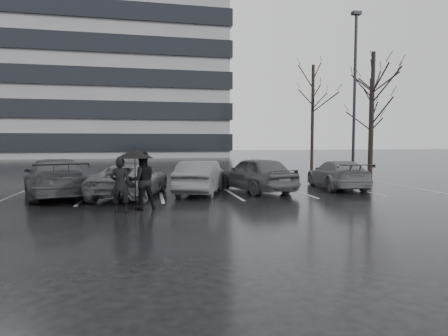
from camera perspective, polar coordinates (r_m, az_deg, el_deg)
name	(u,v)px	position (r m, az deg, el deg)	size (l,w,h in m)	color
ground	(228,202)	(13.01, 0.55, -5.15)	(160.00, 160.00, 0.00)	black
office_building	(10,57)	(64.72, -29.77, 14.41)	(61.00, 26.00, 29.00)	gray
car_main	(255,174)	(15.70, 4.79, -0.92)	(1.71, 4.26, 1.45)	black
car_west_a	(201,177)	(15.09, -3.59, -1.36)	(1.39, 4.00, 1.32)	#303033
car_west_b	(131,180)	(14.56, -14.01, -1.83)	(2.06, 4.46, 1.24)	#464648
car_west_c	(55,178)	(15.44, -24.37, -1.36)	(2.02, 4.96, 1.44)	black
car_east	(337,174)	(17.45, 16.87, -0.93)	(1.74, 4.28, 1.24)	#464648
pedestrian_left	(120,185)	(11.40, -15.54, -2.50)	(0.59, 0.39, 1.61)	black
pedestrian_right	(142,181)	(11.71, -12.39, -1.90)	(0.86, 0.67, 1.77)	black
umbrella	(135,153)	(11.60, -13.44, 2.18)	(1.12, 1.12, 1.89)	black
lamp_post	(354,103)	(22.85, 19.24, 9.35)	(0.51, 0.51, 9.36)	gray
stall_stripes	(195,193)	(15.32, -4.37, -3.76)	(19.72, 5.00, 0.00)	#969698
tree_east	(372,113)	(27.00, 21.62, 7.82)	(0.26, 0.26, 8.00)	black
tree_ne	(370,124)	(31.68, 21.41, 6.32)	(0.26, 0.26, 7.00)	black
tree_north	(312,116)	(32.66, 13.33, 7.72)	(0.26, 0.26, 8.50)	black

